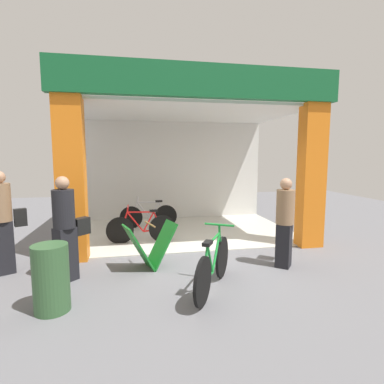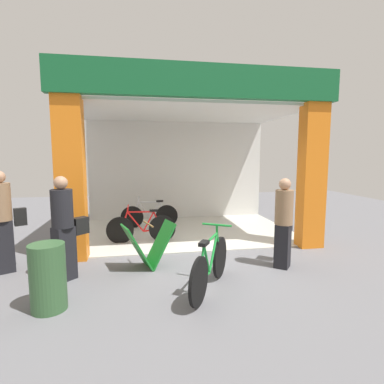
# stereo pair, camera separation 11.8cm
# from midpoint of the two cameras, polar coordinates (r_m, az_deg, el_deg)

# --- Properties ---
(ground_plane) EXTENTS (18.84, 18.84, 0.00)m
(ground_plane) POSITION_cam_midpoint_polar(r_m,az_deg,el_deg) (6.37, 1.93, -11.30)
(ground_plane) COLOR slate
(ground_plane) RESTS_ON ground
(shop_facade) EXTENTS (5.62, 3.86, 3.70)m
(shop_facade) POSITION_cam_midpoint_polar(r_m,az_deg,el_deg) (7.82, -0.73, 6.97)
(shop_facade) COLOR beige
(shop_facade) RESTS_ON ground
(bicycle_inside_0) EXTENTS (1.57, 0.43, 0.86)m
(bicycle_inside_0) POSITION_cam_midpoint_polar(r_m,az_deg,el_deg) (8.43, -7.58, -4.39)
(bicycle_inside_0) COLOR black
(bicycle_inside_0) RESTS_ON ground
(bicycle_inside_1) EXTENTS (1.57, 0.43, 0.86)m
(bicycle_inside_1) POSITION_cam_midpoint_polar(r_m,az_deg,el_deg) (7.03, -9.02, -6.70)
(bicycle_inside_1) COLOR black
(bicycle_inside_1) RESTS_ON ground
(bicycle_parked_0) EXTENTS (0.91, 1.49, 0.94)m
(bicycle_parked_0) POSITION_cam_midpoint_polar(r_m,az_deg,el_deg) (4.60, 4.25, -13.70)
(bicycle_parked_0) COLOR black
(bicycle_parked_0) RESTS_ON ground
(sandwich_board_sign) EXTENTS (0.99, 0.72, 0.81)m
(sandwich_board_sign) POSITION_cam_midpoint_polar(r_m,az_deg,el_deg) (5.49, -7.55, -9.96)
(sandwich_board_sign) COLOR #197226
(sandwich_board_sign) RESTS_ON ground
(pedestrian_0) EXTENTS (0.56, 0.44, 1.74)m
(pedestrian_0) POSITION_cam_midpoint_polar(r_m,az_deg,el_deg) (6.00, -31.61, -4.68)
(pedestrian_0) COLOR black
(pedestrian_0) RESTS_ON ground
(pedestrian_1) EXTENTS (0.60, 0.60, 1.67)m
(pedestrian_1) POSITION_cam_midpoint_polar(r_m,az_deg,el_deg) (5.22, -22.37, -6.15)
(pedestrian_1) COLOR black
(pedestrian_1) RESTS_ON ground
(pedestrian_2) EXTENTS (0.55, 0.60, 1.60)m
(pedestrian_2) POSITION_cam_midpoint_polar(r_m,az_deg,el_deg) (5.64, 17.53, -5.53)
(pedestrian_2) COLOR black
(pedestrian_2) RESTS_ON ground
(trash_bin) EXTENTS (0.45, 0.45, 0.88)m
(trash_bin) POSITION_cam_midpoint_polar(r_m,az_deg,el_deg) (4.41, -24.84, -14.38)
(trash_bin) COLOR #335933
(trash_bin) RESTS_ON ground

